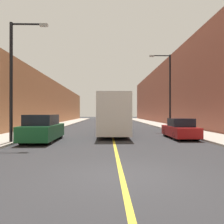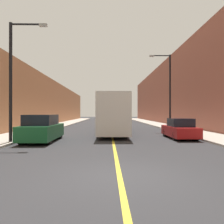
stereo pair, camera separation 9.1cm
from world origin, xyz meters
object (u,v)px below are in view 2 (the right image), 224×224
object	(u,v)px
parked_suv_left	(42,129)
street_lamp_left	(14,74)
bus	(112,114)
street_lamp_right	(168,87)
car_right_near	(180,129)

from	to	relation	value
parked_suv_left	street_lamp_left	world-z (taller)	street_lamp_left
parked_suv_left	street_lamp_left	bearing A→B (deg)	-144.47
bus	street_lamp_right	distance (m)	7.41
parked_suv_left	street_lamp_left	size ratio (longest dim) A/B	0.63
bus	street_lamp_left	world-z (taller)	street_lamp_left
bus	street_lamp_left	xyz separation A→B (m)	(-6.36, -7.53, 2.56)
parked_suv_left	street_lamp_left	xyz separation A→B (m)	(-1.47, -1.05, 3.56)
street_lamp_right	car_right_near	bearing A→B (deg)	-99.30
parked_suv_left	street_lamp_right	world-z (taller)	street_lamp_right
bus	parked_suv_left	distance (m)	8.18
bus	car_right_near	distance (m)	7.19
street_lamp_right	street_lamp_left	bearing A→B (deg)	-141.43
bus	street_lamp_right	bearing A→B (deg)	22.14
parked_suv_left	car_right_near	size ratio (longest dim) A/B	1.12
bus	street_lamp_left	distance (m)	10.18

